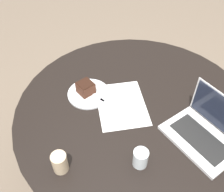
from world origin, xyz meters
The scene contains 9 objects.
ground_plane centered at (0.00, 0.00, 0.00)m, with size 12.00×12.00×0.00m, color #6B5B4C.
dining_table centered at (0.00, 0.00, 0.63)m, with size 1.31×1.31×0.76m.
paper_document centered at (0.01, -0.08, 0.76)m, with size 0.42×0.40×0.00m.
plate centered at (0.00, -0.29, 0.76)m, with size 0.24×0.24×0.01m.
cake_slice centered at (0.00, -0.30, 0.80)m, with size 0.11×0.11×0.07m.
fork centered at (0.00, -0.24, 0.77)m, with size 0.08×0.17×0.00m.
coffee_glass centered at (0.47, -0.20, 0.81)m, with size 0.07×0.07×0.10m.
water_glass centered at (0.31, 0.12, 0.80)m, with size 0.07×0.07×0.09m.
laptop centered at (0.06, 0.37, 0.80)m, with size 0.39×0.42×0.22m.
Camera 1 is at (0.92, 0.22, 1.83)m, focal length 42.00 mm.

